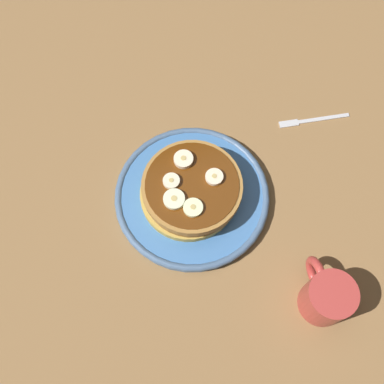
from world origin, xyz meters
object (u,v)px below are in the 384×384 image
Objects in this scene: banana_slice_1 at (185,159)px; banana_slice_3 at (171,181)px; banana_slice_4 at (174,199)px; fork at (310,120)px; pancake_stack at (189,189)px; coffee_mug at (326,296)px; plate at (192,196)px; banana_slice_2 at (214,176)px; banana_slice_0 at (193,208)px.

banana_slice_3 is at bearing 133.37° from banana_slice_1.
banana_slice_4 is 0.26× the size of fork.
fork is at bearing -81.96° from banana_slice_1.
coffee_mug reaches higher than pancake_stack.
banana_slice_2 is at bearing -87.21° from plate.
pancake_stack is at bearing 31.77° from coffee_mug.
fork is (30.42, -11.38, -3.88)cm from coffee_mug.
banana_slice_2 is 24.85cm from coffee_mug.
banana_slice_0 is at bearing 170.72° from pancake_stack.
banana_slice_1 is at bearing 98.04° from fork.
banana_slice_3 reaches higher than fork.
pancake_stack is 4.96cm from banana_slice_1.
pancake_stack is at bearing 171.17° from banana_slice_1.
coffee_mug reaches higher than banana_slice_0.
banana_slice_3 is at bearing 34.83° from coffee_mug.
banana_slice_0 reaches higher than plate.
plate is at bearing 176.83° from banana_slice_1.
plate is at bearing 92.79° from banana_slice_2.
plate is 1.99× the size of fork.
coffee_mug is (-22.66, -9.95, -2.25)cm from banana_slice_2.
coffee_mug reaches higher than banana_slice_1.
banana_slice_1 is at bearing -31.26° from banana_slice_4.
banana_slice_2 is (-0.04, -4.11, 2.46)cm from pancake_stack.
banana_slice_4 reaches higher than plate.
banana_slice_1 is at bearing -9.06° from banana_slice_0.
coffee_mug is at bearing -148.74° from plate.
banana_slice_4 reaches higher than pancake_stack.
banana_slice_2 is at bearing -140.93° from banana_slice_1.
banana_slice_1 is 0.93× the size of banana_slice_4.
banana_slice_0 is 0.91× the size of banana_slice_4.
plate is at bearing -117.93° from pancake_stack.
coffee_mug is at bearing -145.17° from banana_slice_3.
banana_slice_3 is 29.18cm from coffee_mug.
banana_slice_2 is at bearing -100.35° from banana_slice_3.
banana_slice_4 is at bearing 46.82° from banana_slice_0.
plate is 7.57× the size of banana_slice_4.
coffee_mug is at bearing -140.59° from banana_slice_4.
plate is 8.33× the size of banana_slice_0.
banana_slice_0 is (-3.90, 1.08, 5.24)cm from plate.
fork is at bearing -70.02° from banana_slice_2.
banana_slice_1 is at bearing 39.07° from banana_slice_2.
banana_slice_1 is (4.22, -0.66, 2.53)cm from pancake_stack.
banana_slice_0 is at bearing -160.38° from banana_slice_3.
coffee_mug is at bearing -141.60° from banana_slice_0.
banana_slice_4 is (-1.88, 3.05, 2.46)cm from pancake_stack.
banana_slice_4 is at bearing 39.41° from coffee_mug.
pancake_stack is 4.79cm from banana_slice_2.
pancake_stack is 26.84cm from fork.
plate is 8.17× the size of banana_slice_1.
fork is at bearing -73.12° from pancake_stack.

